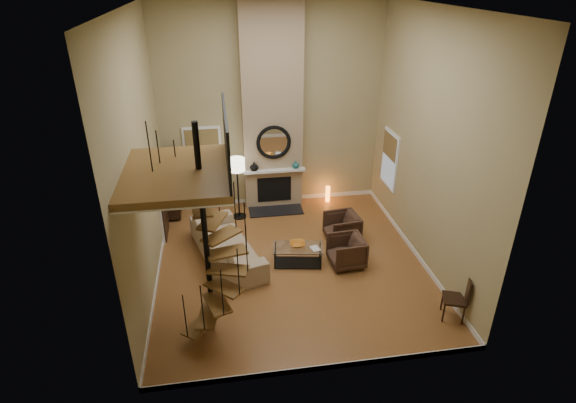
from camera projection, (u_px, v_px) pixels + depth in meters
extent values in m
cube|color=#A86D36|center=(291.00, 263.00, 10.67)|extent=(6.00, 6.50, 0.01)
cube|color=tan|center=(271.00, 109.00, 12.28)|extent=(6.00, 0.02, 5.50)
cube|color=tan|center=(328.00, 232.00, 6.56)|extent=(6.00, 0.02, 5.50)
cube|color=tan|center=(140.00, 160.00, 9.00)|extent=(0.02, 6.50, 5.50)
cube|color=tan|center=(429.00, 144.00, 9.84)|extent=(0.02, 6.50, 5.50)
cube|color=silver|center=(292.00, 7.00, 8.18)|extent=(6.00, 6.50, 0.01)
cube|color=white|center=(273.00, 199.00, 13.49)|extent=(6.00, 0.02, 0.12)
cube|color=white|center=(322.00, 368.00, 7.79)|extent=(6.00, 0.02, 0.12)
cube|color=white|center=(158.00, 273.00, 10.22)|extent=(0.02, 6.50, 0.12)
cube|color=white|center=(413.00, 250.00, 11.06)|extent=(0.02, 6.50, 0.12)
cube|color=tan|center=(272.00, 111.00, 12.12)|extent=(1.60, 0.38, 5.50)
cube|color=black|center=(276.00, 211.00, 12.92)|extent=(1.50, 0.60, 0.04)
cube|color=black|center=(274.00, 189.00, 12.94)|extent=(0.95, 0.02, 0.72)
cube|color=white|center=(274.00, 171.00, 12.59)|extent=(1.70, 0.18, 0.06)
torus|color=black|center=(274.00, 142.00, 12.29)|extent=(0.94, 0.10, 0.94)
cylinder|color=white|center=(274.00, 142.00, 12.29)|extent=(0.80, 0.01, 0.80)
imported|color=black|center=(254.00, 166.00, 12.48)|extent=(0.24, 0.24, 0.25)
imported|color=#1A575C|center=(296.00, 164.00, 12.65)|extent=(0.20, 0.20, 0.21)
cube|color=white|center=(203.00, 154.00, 12.52)|extent=(1.02, 0.04, 1.52)
cube|color=#8C9EB2|center=(203.00, 154.00, 12.50)|extent=(0.90, 0.01, 1.40)
cube|color=olive|center=(202.00, 147.00, 12.39)|extent=(0.90, 0.01, 0.98)
cube|color=white|center=(390.00, 160.00, 12.12)|extent=(0.04, 1.02, 1.52)
cube|color=#8C9EB2|center=(389.00, 160.00, 12.12)|extent=(0.01, 0.90, 1.40)
cube|color=olive|center=(390.00, 146.00, 11.94)|extent=(0.01, 0.90, 0.63)
cube|color=white|center=(161.00, 197.00, 11.36)|extent=(0.06, 1.05, 2.16)
cube|color=black|center=(162.00, 198.00, 11.38)|extent=(0.05, 0.90, 2.05)
cube|color=#8C9EB2|center=(161.00, 182.00, 11.19)|extent=(0.01, 0.60, 0.90)
cube|color=brown|center=(177.00, 173.00, 7.34)|extent=(1.70, 2.20, 0.12)
cube|color=white|center=(177.00, 178.00, 7.38)|extent=(1.70, 2.20, 0.03)
cube|color=black|center=(226.00, 139.00, 7.22)|extent=(0.04, 2.20, 0.94)
cylinder|color=black|center=(205.00, 234.00, 7.92)|extent=(0.10, 0.10, 4.02)
cube|color=brown|center=(201.00, 325.00, 8.43)|extent=(0.71, 0.78, 0.04)
cylinder|color=black|center=(185.00, 317.00, 7.94)|extent=(0.02, 0.02, 0.94)
cube|color=brown|center=(208.00, 316.00, 8.27)|extent=(0.46, 0.77, 0.04)
cylinder|color=black|center=(202.00, 308.00, 7.74)|extent=(0.02, 0.02, 0.94)
cube|color=brown|center=(217.00, 303.00, 8.19)|extent=(0.55, 0.79, 0.04)
cylinder|color=black|center=(222.00, 293.00, 7.69)|extent=(0.02, 0.02, 0.94)
cube|color=brown|center=(224.00, 287.00, 8.18)|extent=(0.75, 0.74, 0.04)
cylinder|color=black|center=(238.00, 272.00, 7.78)|extent=(0.02, 0.02, 0.94)
cube|color=brown|center=(228.00, 270.00, 8.20)|extent=(0.79, 0.53, 0.04)
cylinder|color=black|center=(247.00, 249.00, 7.95)|extent=(0.02, 0.02, 0.94)
cube|color=brown|center=(227.00, 252.00, 8.24)|extent=(0.77, 0.48, 0.04)
cylinder|color=black|center=(245.00, 226.00, 8.14)|extent=(0.02, 0.02, 0.94)
cube|color=brown|center=(221.00, 236.00, 8.25)|extent=(0.77, 0.72, 0.04)
cylinder|color=black|center=(235.00, 206.00, 8.28)|extent=(0.02, 0.02, 0.94)
cube|color=brown|center=(212.00, 221.00, 8.20)|extent=(0.58, 0.79, 0.04)
cylinder|color=black|center=(218.00, 189.00, 8.30)|extent=(0.02, 0.02, 0.94)
cube|color=brown|center=(201.00, 208.00, 8.08)|extent=(0.41, 0.75, 0.04)
cylinder|color=black|center=(197.00, 176.00, 8.18)|extent=(0.02, 0.02, 0.94)
cube|color=brown|center=(190.00, 197.00, 7.89)|extent=(0.68, 0.79, 0.04)
cylinder|color=black|center=(176.00, 166.00, 7.91)|extent=(0.02, 0.02, 0.94)
cube|color=brown|center=(182.00, 187.00, 7.64)|extent=(0.80, 0.64, 0.04)
cylinder|color=black|center=(159.00, 158.00, 7.53)|extent=(0.02, 0.02, 0.94)
cube|color=brown|center=(177.00, 177.00, 7.37)|extent=(0.72, 0.34, 0.04)
cylinder|color=black|center=(150.00, 151.00, 7.10)|extent=(0.02, 0.02, 0.94)
cube|color=black|center=(171.00, 184.00, 12.29)|extent=(0.37, 0.78, 1.75)
imported|color=tan|center=(226.00, 244.00, 10.67)|extent=(1.76, 2.91, 0.80)
imported|color=#41291E|center=(345.00, 227.00, 11.44)|extent=(0.87, 0.85, 0.72)
imported|color=#41291E|center=(349.00, 251.00, 10.47)|extent=(0.82, 0.80, 0.70)
cube|color=silver|center=(298.00, 247.00, 10.44)|extent=(1.24, 0.77, 0.02)
cube|color=black|center=(298.00, 263.00, 10.63)|extent=(1.12, 0.65, 0.01)
cylinder|color=black|center=(275.00, 261.00, 10.35)|extent=(0.03, 0.03, 0.42)
cylinder|color=black|center=(321.00, 261.00, 10.34)|extent=(0.03, 0.03, 0.42)
cylinder|color=black|center=(276.00, 250.00, 10.75)|extent=(0.03, 0.03, 0.42)
cylinder|color=black|center=(320.00, 250.00, 10.73)|extent=(0.03, 0.03, 0.42)
imported|color=orange|center=(298.00, 244.00, 10.46)|extent=(0.35, 0.35, 0.09)
imported|color=gray|center=(314.00, 249.00, 10.35)|extent=(0.24, 0.29, 0.02)
cylinder|color=black|center=(240.00, 216.00, 12.64)|extent=(0.38, 0.38, 0.03)
cylinder|color=black|center=(238.00, 191.00, 12.29)|extent=(0.04, 0.04, 1.64)
cylinder|color=#F2E5C6|center=(237.00, 165.00, 11.95)|extent=(0.42, 0.42, 0.34)
cylinder|color=orange|center=(328.00, 194.00, 13.36)|extent=(0.13, 0.13, 0.46)
cube|color=black|center=(454.00, 299.00, 8.82)|extent=(0.54, 0.54, 0.05)
cube|color=black|center=(468.00, 290.00, 8.66)|extent=(0.18, 0.39, 0.50)
cylinder|color=black|center=(443.00, 313.00, 8.80)|extent=(0.04, 0.04, 0.40)
cylinder|color=black|center=(463.00, 316.00, 8.73)|extent=(0.04, 0.04, 0.40)
cylinder|color=black|center=(442.00, 301.00, 9.11)|extent=(0.04, 0.04, 0.40)
cylinder|color=black|center=(461.00, 304.00, 9.04)|extent=(0.04, 0.04, 0.40)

